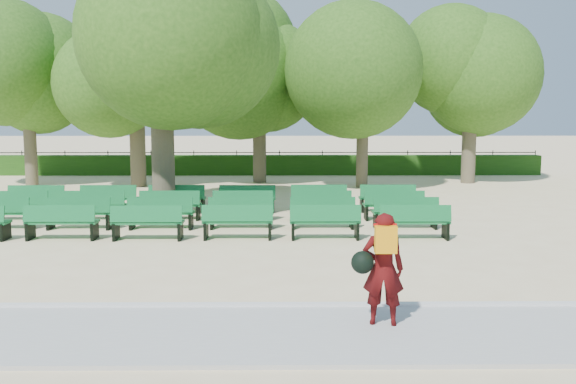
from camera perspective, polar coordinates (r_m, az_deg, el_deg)
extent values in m
plane|color=beige|center=(15.82, -4.61, -3.50)|extent=(120.00, 120.00, 0.00)
cube|color=#ACACA7|center=(8.69, -8.15, -12.43)|extent=(30.00, 2.20, 0.06)
cube|color=silver|center=(9.77, -7.25, -10.06)|extent=(30.00, 0.12, 0.10)
cube|color=#214B13|center=(29.63, -2.70, 2.41)|extent=(26.00, 0.70, 0.90)
cube|color=#126830|center=(16.86, -7.41, -1.48)|extent=(1.64, 0.54, 0.05)
cube|color=#126830|center=(16.64, -7.51, -0.81)|extent=(1.62, 0.21, 0.38)
cylinder|color=brown|center=(18.44, -11.06, 3.54)|extent=(0.64, 0.64, 3.59)
ellipsoid|color=#35621A|center=(18.53, -11.31, 13.82)|extent=(5.52, 5.52, 4.96)
imported|color=#44090A|center=(8.79, 8.45, -6.78)|extent=(0.60, 0.44, 1.54)
cube|color=orange|center=(8.52, 8.69, -4.19)|extent=(0.29, 0.14, 0.36)
sphere|color=black|center=(8.67, 6.64, -6.24)|extent=(0.31, 0.31, 0.31)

